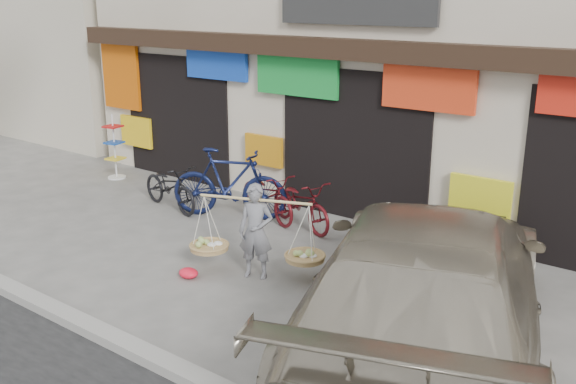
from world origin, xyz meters
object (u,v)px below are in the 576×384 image
Objects in this scene: bike_0 at (170,187)px; suv at (427,283)px; bike_2 at (301,203)px; bike_3 at (267,195)px; street_vendor at (256,236)px; display_rack at (115,153)px; bike_1 at (229,184)px.

bike_0 is 6.43m from suv.
bike_2 is 0.75m from bike_3.
suv is (6.14, -1.85, 0.44)m from bike_0.
bike_0 is at bearing -35.90° from suv.
street_vendor is at bearing -28.38° from suv.
bike_2 is at bearing -70.24° from bike_3.
street_vendor is 3.57m from bike_0.
display_rack is (-2.57, 0.76, 0.14)m from bike_0.
street_vendor reaches higher than bike_3.
bike_2 reaches higher than bike_0.
bike_1 is at bearing 141.76° from bike_3.
street_vendor reaches higher than bike_1.
street_vendor is 1.13× the size of bike_3.
bike_1 is (-2.05, 1.70, 0.02)m from street_vendor.
bike_3 is 5.02m from suv.
display_rack is (-5.85, 2.14, -0.05)m from street_vendor.
bike_3 is (1.83, 0.68, 0.00)m from bike_0.
bike_2 is at bearing -98.82° from bike_1.
bike_2 is 1.00× the size of bike_3.
bike_3 is at bearing -49.57° from suv.
street_vendor is at bearing -141.43° from bike_2.
bike_2 is (1.34, 0.37, -0.21)m from bike_1.
bike_2 is 0.26× the size of suv.
bike_2 is at bearing -54.56° from suv.
bike_1 is at bearing 125.17° from bike_2.
bike_3 is (-1.46, 2.07, -0.19)m from street_vendor.
bike_2 and bike_3 have the same top height.
bike_0 is (-3.28, 1.39, -0.19)m from street_vendor.
street_vendor is 2.20m from bike_2.
bike_1 is at bearing -6.66° from display_rack.
bike_0 is at bearing 135.68° from street_vendor.
bike_1 is 1.28× the size of bike_2.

